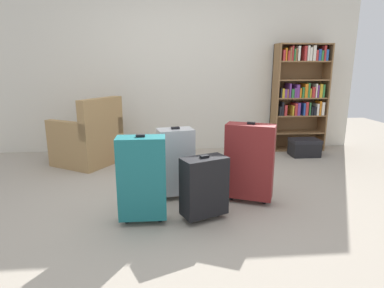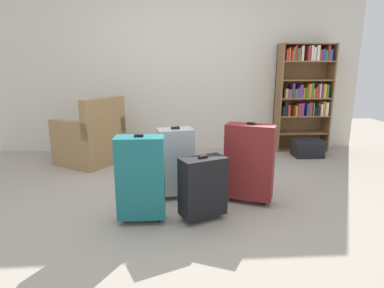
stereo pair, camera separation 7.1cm
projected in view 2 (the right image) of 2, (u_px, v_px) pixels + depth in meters
ground_plane at (186, 204)px, 3.09m from camera, size 9.81×9.81×0.00m
back_wall at (180, 66)px, 4.89m from camera, size 5.60×0.10×2.60m
bookshelf at (304, 92)px, 4.90m from camera, size 0.81×0.30×1.62m
armchair at (92, 140)px, 4.34m from camera, size 0.96×0.96×0.90m
mug at (130, 162)px, 4.30m from camera, size 0.12×0.08×0.10m
storage_box at (308, 148)px, 4.69m from camera, size 0.41×0.29×0.25m
suitcase_silver at (176, 161)px, 3.19m from camera, size 0.38×0.28×0.72m
suitcase_teal at (141, 178)px, 2.66m from camera, size 0.40×0.20×0.76m
suitcase_dark_red at (249, 162)px, 3.05m from camera, size 0.50×0.36×0.79m
suitcase_black at (203, 186)px, 2.72m from camera, size 0.43×0.34×0.57m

